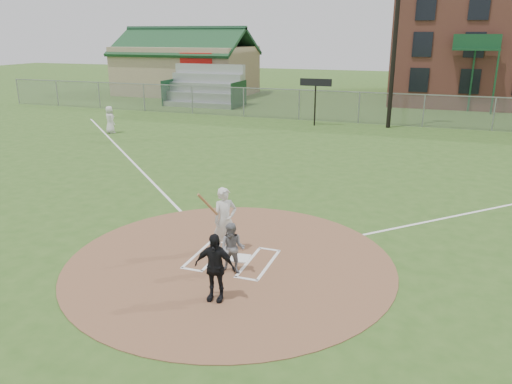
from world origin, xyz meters
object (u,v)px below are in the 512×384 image
(umpire, at_px, (215,267))
(batter_at_plate, at_px, (225,220))
(ondeck_player, at_px, (110,120))
(home_plate, at_px, (240,258))
(catcher, at_px, (232,249))

(umpire, distance_m, batter_at_plate, 2.54)
(ondeck_player, distance_m, batter_at_plate, 18.42)
(home_plate, relative_size, umpire, 0.32)
(catcher, bearing_deg, home_plate, 91.30)
(home_plate, relative_size, catcher, 0.38)
(umpire, relative_size, ondeck_player, 0.99)
(home_plate, relative_size, batter_at_plate, 0.28)
(home_plate, distance_m, batter_at_plate, 1.08)
(umpire, relative_size, batter_at_plate, 0.87)
(home_plate, height_order, ondeck_player, ondeck_player)
(home_plate, xyz_separation_m, umpire, (0.24, -2.10, 0.76))
(umpire, bearing_deg, home_plate, 91.96)
(batter_at_plate, bearing_deg, catcher, -59.33)
(catcher, bearing_deg, umpire, -92.25)
(catcher, bearing_deg, batter_at_plate, 113.39)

